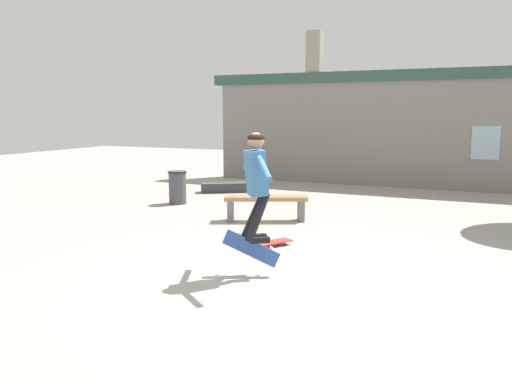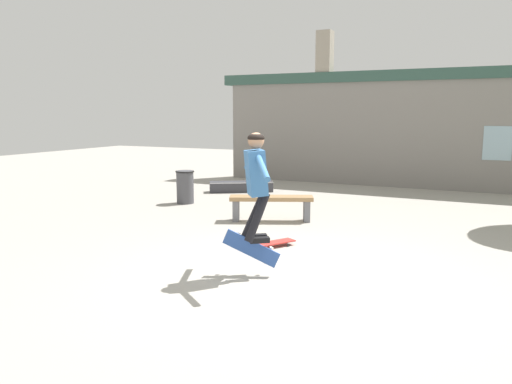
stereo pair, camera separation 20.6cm
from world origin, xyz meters
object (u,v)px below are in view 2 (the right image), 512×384
(skate_ledge, at_px, (241,187))
(skateboard_resting, at_px, (270,243))
(skateboard_flipping, at_px, (251,248))
(skater, at_px, (256,177))
(trash_bin, at_px, (185,186))
(park_bench, at_px, (271,203))

(skate_ledge, distance_m, skateboard_resting, 5.76)
(skateboard_flipping, bearing_deg, skater, -0.62)
(skate_ledge, relative_size, skateboard_flipping, 2.18)
(skateboard_resting, bearing_deg, trash_bin, -98.02)
(park_bench, relative_size, skate_ledge, 0.99)
(skater, bearing_deg, skate_ledge, 82.22)
(skater, xyz_separation_m, skateboard_resting, (-0.38, 1.33, -1.24))
(skateboard_resting, bearing_deg, skateboard_flipping, 44.12)
(trash_bin, relative_size, skateboard_resting, 0.91)
(skater, distance_m, skateboard_flipping, 0.95)
(park_bench, xyz_separation_m, skate_ledge, (-2.24, 3.05, -0.22))
(skate_ledge, bearing_deg, skateboard_flipping, -93.50)
(park_bench, xyz_separation_m, skateboard_resting, (0.80, -1.84, -0.29))
(park_bench, distance_m, trash_bin, 2.81)
(skateboard_flipping, relative_size, skateboard_resting, 0.89)
(park_bench, height_order, skateboard_resting, park_bench)
(trash_bin, height_order, skateboard_resting, trash_bin)
(park_bench, relative_size, skater, 1.17)
(park_bench, bearing_deg, skateboard_flipping, -94.58)
(trash_bin, height_order, skater, skater)
(park_bench, bearing_deg, skater, -93.47)
(trash_bin, bearing_deg, skateboard_resting, -38.80)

